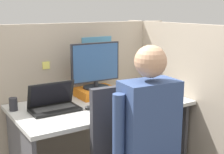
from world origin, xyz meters
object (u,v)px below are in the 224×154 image
monitor (96,66)px  person (154,138)px  stapler (161,89)px  paper_box (96,92)px  carrot_toy (135,105)px  laptop (54,105)px  pen_cup (13,104)px

monitor → person: person is taller
monitor → person: size_ratio=0.35×
monitor → stapler: (0.56, -0.20, -0.24)m
paper_box → carrot_toy: (0.10, -0.44, -0.01)m
paper_box → person: (-0.14, -0.95, -0.04)m
stapler → person: size_ratio=0.12×
laptop → stapler: bearing=-1.8°
paper_box → carrot_toy: paper_box is taller
paper_box → carrot_toy: size_ratio=2.21×
paper_box → pen_cup: (-0.71, -0.01, 0.01)m
paper_box → laptop: 0.48m
laptop → stapler: 1.01m
paper_box → stapler: 0.59m
stapler → person: (-0.70, -0.76, -0.03)m
stapler → carrot_toy: 0.52m
paper_box → carrot_toy: bearing=-77.5°
stapler → pen_cup: size_ratio=1.56×
person → paper_box: bearing=81.6°
pen_cup → monitor: bearing=0.9°
pen_cup → carrot_toy: bearing=-28.1°
monitor → carrot_toy: bearing=-77.6°
laptop → paper_box: bearing=19.7°
paper_box → person: 0.96m
monitor → carrot_toy: size_ratio=3.06×
laptop → pen_cup: (-0.26, 0.15, 0.01)m
paper_box → laptop: laptop is taller
laptop → stapler: (1.01, -0.03, -0.01)m
laptop → person: (0.31, -0.79, -0.04)m
paper_box → monitor: monitor is taller
pen_cup → paper_box: bearing=0.6°
stapler → pen_cup: (-1.27, 0.19, 0.02)m
carrot_toy → pen_cup: size_ratio=1.51×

